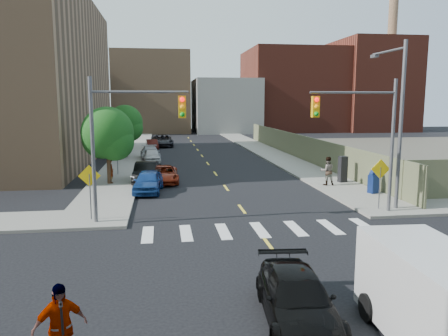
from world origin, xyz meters
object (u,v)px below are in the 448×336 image
object	(u,v)px
parked_car_black	(146,172)
pedestrian_sw	(60,328)
parked_car_silver	(150,153)
cargo_van	(438,300)
parked_car_maroon	(152,145)
parked_car_blue	(148,182)
black_sedan	(297,298)
mailbox	(374,182)
parked_car_grey	(163,141)
pedestrian_east	(327,171)
payphone	(343,169)
parked_car_white	(152,156)
pedestrian_west	(111,171)
parked_car_red	(164,174)

from	to	relation	value
parked_car_black	pedestrian_sw	xyz separation A→B (m)	(-1.01, -22.91, 0.40)
parked_car_silver	cargo_van	size ratio (longest dim) A/B	0.87
parked_car_silver	parked_car_maroon	xyz separation A→B (m)	(0.00, 9.56, -0.06)
parked_car_blue	cargo_van	xyz separation A→B (m)	(7.25, -19.44, 0.54)
black_sedan	cargo_van	xyz separation A→B (m)	(2.83, -1.79, 0.60)
parked_car_blue	mailbox	world-z (taller)	mailbox
parked_car_grey	mailbox	distance (m)	34.84
parked_car_maroon	parked_car_grey	bearing A→B (deg)	64.04
parked_car_silver	pedestrian_east	bearing A→B (deg)	-56.45
parked_car_silver	payphone	xyz separation A→B (m)	(13.97, -15.26, 0.40)
parked_car_grey	payphone	xyz separation A→B (m)	(12.67, -28.38, 0.30)
parked_car_grey	pedestrian_sw	bearing A→B (deg)	-95.46
parked_car_blue	cargo_van	world-z (taller)	cargo_van
parked_car_white	payphone	size ratio (longest dim) A/B	2.12
pedestrian_west	pedestrian_sw	bearing A→B (deg)	159.87
pedestrian_west	payphone	bearing A→B (deg)	-120.27
parked_car_red	cargo_van	distance (m)	23.62
parked_car_silver	parked_car_maroon	bearing A→B (deg)	86.10
parked_car_red	pedestrian_east	xyz separation A→B (m)	(11.13, -3.28, 0.52)
parked_car_blue	parked_car_grey	world-z (taller)	parked_car_grey
cargo_van	pedestrian_west	bearing A→B (deg)	116.82
parked_car_silver	parked_car_white	bearing A→B (deg)	-88.80
parked_car_red	parked_car_maroon	size ratio (longest dim) A/B	1.18
parked_car_blue	pedestrian_west	bearing A→B (deg)	138.40
parked_car_white	pedestrian_west	size ratio (longest dim) A/B	2.29
pedestrian_west	pedestrian_east	size ratio (longest dim) A/B	0.87
mailbox	pedestrian_west	bearing A→B (deg)	141.35
parked_car_maroon	black_sedan	bearing A→B (deg)	-89.71
parked_car_blue	parked_car_black	bearing A→B (deg)	100.09
cargo_van	payphone	distance (m)	21.46
payphone	pedestrian_west	size ratio (longest dim) A/B	1.08
parked_car_black	black_sedan	distance (m)	21.82
parked_car_white	pedestrian_sw	bearing A→B (deg)	-97.28
parked_car_black	parked_car_maroon	distance (m)	22.19
parked_car_silver	pedestrian_east	world-z (taller)	pedestrian_east
mailbox	parked_car_red	bearing A→B (deg)	134.93
parked_car_white	pedestrian_sw	xyz separation A→B (m)	(-1.20, -33.40, 0.46)
parked_car_silver	black_sedan	world-z (taller)	parked_car_silver
parked_car_silver	cargo_van	world-z (taller)	cargo_van
payphone	pedestrian_sw	distance (m)	25.21
parked_car_black	pedestrian_sw	bearing A→B (deg)	-88.38
parked_car_blue	parked_car_red	bearing A→B (deg)	78.70
parked_car_black	pedestrian_west	distance (m)	2.53
parked_car_black	parked_car_red	distance (m)	1.35
parked_car_grey	pedestrian_west	xyz separation A→B (m)	(-3.70, -26.50, 0.23)
payphone	parked_car_black	bearing A→B (deg)	159.73
parked_car_maroon	pedestrian_sw	size ratio (longest dim) A/B	1.91
payphone	parked_car_maroon	bearing A→B (deg)	109.77
payphone	pedestrian_east	world-z (taller)	pedestrian_east
parked_car_blue	cargo_van	bearing A→B (deg)	-63.89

